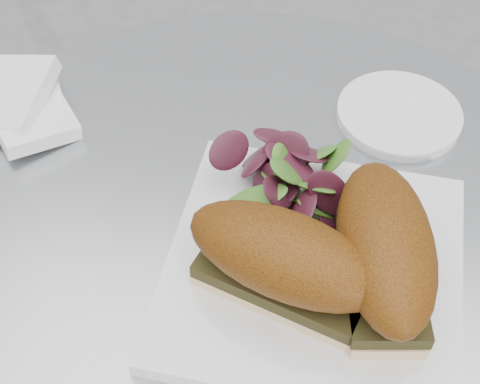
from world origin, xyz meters
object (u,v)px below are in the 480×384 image
object	(u,v)px
plate	(313,269)
saucer	(399,114)
sandwich_left	(284,261)
sandwich_right	(384,251)

from	to	relation	value
plate	saucer	bearing A→B (deg)	72.31
sandwich_left	plate	bearing A→B (deg)	70.00
plate	saucer	size ratio (longest dim) A/B	1.89
plate	sandwich_right	size ratio (longest dim) A/B	1.40
sandwich_left	saucer	distance (m)	0.27
sandwich_left	saucer	world-z (taller)	sandwich_left
sandwich_right	sandwich_left	bearing A→B (deg)	-82.80
sandwich_right	saucer	world-z (taller)	sandwich_right
plate	saucer	distance (m)	0.22
plate	sandwich_left	distance (m)	0.06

